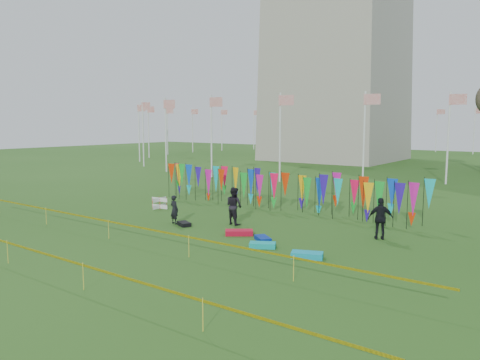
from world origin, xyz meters
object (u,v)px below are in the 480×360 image
Objects in this scene: person_right at (381,219)px; person_mid at (234,206)px; kite_bag_blue at (263,239)px; kite_bag_black at (184,224)px; person_left at (174,210)px; kite_bag_red at (239,232)px; box_kite at (160,203)px; kite_bag_turquoise at (263,245)px; kite_bag_teal at (307,255)px.

person_mid is at bearing -16.27° from person_right.
kite_bag_blue reaches higher than kite_bag_black.
person_right is at bearing -154.53° from person_left.
kite_bag_black is at bearing -178.52° from kite_bag_red.
box_kite is 0.53× the size of kite_bag_red.
kite_bag_red is at bearing 1.48° from kite_bag_black.
person_right is at bearing -158.70° from person_mid.
kite_bag_turquoise is at bearing 23.78° from person_right.
person_left is at bearing 175.50° from kite_bag_black.
person_right is at bearing 29.24° from kite_bag_red.
kite_bag_turquoise is 1.14× the size of kite_bag_blue.
person_right is 1.57× the size of kite_bag_teal.
kite_bag_turquoise is 1.30× the size of kite_bag_black.
box_kite is 13.19m from kite_bag_teal.
person_right is 9.81m from kite_bag_black.
kite_bag_turquoise is (-3.54, -4.41, -0.86)m from person_right.
kite_bag_teal is (-1.26, -4.65, -0.85)m from person_right.
person_left is 1.38× the size of kite_bag_turquoise.
person_mid is at bearing 133.17° from kite_bag_red.
kite_bag_black is (-3.51, -0.09, -0.02)m from kite_bag_red.
box_kite is at bearing 162.37° from kite_bag_red.
kite_bag_turquoise reaches higher than kite_bag_black.
person_mid is 1.51× the size of kite_bag_red.
kite_bag_black is (-1.88, -1.82, -0.89)m from person_mid.
kite_bag_turquoise is at bearing -20.30° from box_kite.
kite_bag_red is at bearing 150.53° from kite_bag_turquoise.
kite_bag_red is at bearing 169.73° from kite_bag_blue.
kite_bag_blue is (5.80, -0.25, -0.66)m from person_left.
person_right is at bearing 2.54° from box_kite.
kite_bag_teal is (4.45, -1.46, -0.00)m from kite_bag_red.
person_left is at bearing -34.08° from box_kite.
person_left is at bearing 170.69° from kite_bag_teal.
person_right reaches higher than kite_bag_black.
kite_bag_red reaches higher than kite_bag_teal.
person_left is 10.46m from person_right.
person_left is 0.77× the size of person_mid.
person_mid is at bearing -7.42° from box_kite.
box_kite is 0.36× the size of person_right.
person_mid is 7.47m from person_right.
kite_bag_black is (4.60, -2.67, -0.25)m from box_kite.
kite_bag_red reaches higher than kite_bag_blue.
person_left is 6.56m from kite_bag_turquoise.
person_left reaches higher than kite_bag_turquoise.
person_right reaches higher than kite_bag_teal.
person_right reaches higher than kite_bag_turquoise.
box_kite reaches higher than kite_bag_turquoise.
kite_bag_teal reaches higher than kite_bag_black.
box_kite is 0.46× the size of person_left.
person_right is (13.81, 0.61, 0.62)m from box_kite.
kite_bag_black is 0.69× the size of kite_bag_teal.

